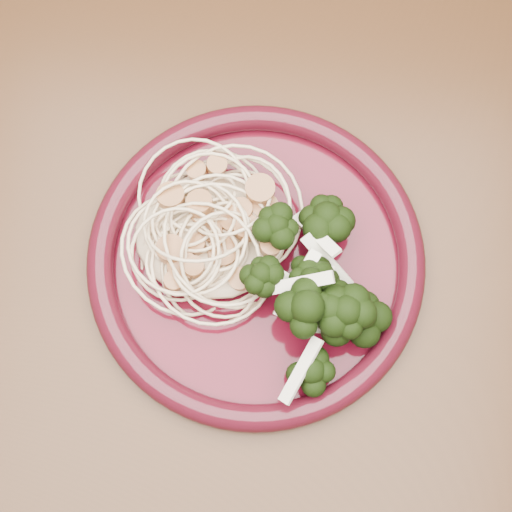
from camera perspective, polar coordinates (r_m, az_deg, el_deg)
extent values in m
plane|color=#58331E|center=(1.32, 3.41, -6.66)|extent=(3.50, 3.50, 0.00)
cube|color=#472814|center=(0.61, 7.32, 4.93)|extent=(1.20, 0.80, 0.04)
cylinder|color=#440814|center=(0.56, 0.00, -0.49)|extent=(0.34, 0.34, 0.01)
torus|color=#440D18|center=(0.56, 0.00, -0.25)|extent=(0.35, 0.35, 0.02)
ellipsoid|color=beige|center=(0.56, -3.71, 1.94)|extent=(0.15, 0.14, 0.03)
ellipsoid|color=black|center=(0.53, 4.72, -2.19)|extent=(0.13, 0.16, 0.05)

